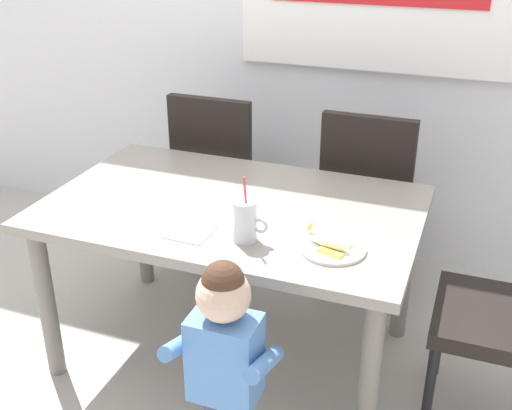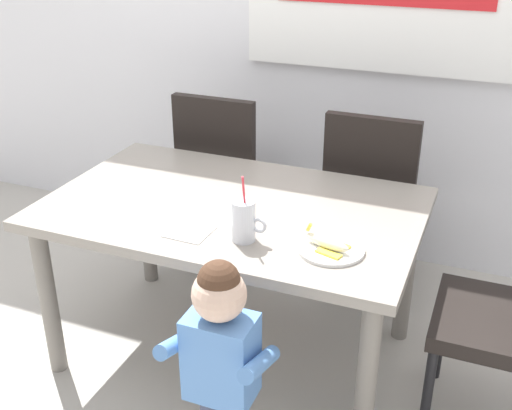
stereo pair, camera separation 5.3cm
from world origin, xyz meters
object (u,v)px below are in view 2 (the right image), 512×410
object	(u,v)px
dining_chair_left	(225,171)
milk_cup	(244,223)
dining_table	(233,224)
paper_napkin	(190,231)
dining_chair_right	(372,195)
peeled_banana	(328,243)
snack_plate	(331,249)
toddler_standing	(221,348)

from	to	relation	value
dining_chair_left	milk_cup	bearing A→B (deg)	118.42
dining_table	paper_napkin	world-z (taller)	paper_napkin
dining_chair_left	dining_chair_right	size ratio (longest dim) A/B	1.00
dining_chair_right	milk_cup	distance (m)	1.00
dining_chair_right	milk_cup	world-z (taller)	milk_cup
dining_table	milk_cup	size ratio (longest dim) A/B	5.81
dining_table	milk_cup	distance (m)	0.34
dining_table	paper_napkin	size ratio (longest dim) A/B	9.74
milk_cup	peeled_banana	distance (m)	0.30
dining_chair_left	peeled_banana	bearing A→B (deg)	131.52
peeled_banana	paper_napkin	world-z (taller)	peeled_banana
dining_table	dining_chair_left	size ratio (longest dim) A/B	1.52
peeled_banana	paper_napkin	xyz separation A→B (m)	(-0.50, -0.05, -0.03)
dining_chair_right	paper_napkin	size ratio (longest dim) A/B	6.40
dining_table	snack_plate	xyz separation A→B (m)	(0.46, -0.21, 0.10)
snack_plate	peeled_banana	bearing A→B (deg)	-148.38
dining_chair_left	peeled_banana	world-z (taller)	dining_chair_left
dining_chair_right	peeled_banana	world-z (taller)	dining_chair_right
dining_chair_left	paper_napkin	xyz separation A→B (m)	(0.30, -0.96, 0.18)
snack_plate	paper_napkin	world-z (taller)	snack_plate
dining_chair_left	toddler_standing	bearing A→B (deg)	114.03
milk_cup	snack_plate	world-z (taller)	milk_cup
snack_plate	peeled_banana	world-z (taller)	peeled_banana
dining_chair_right	paper_napkin	xyz separation A→B (m)	(-0.47, -0.95, 0.18)
snack_plate	paper_napkin	size ratio (longest dim) A/B	1.53
dining_chair_right	milk_cup	bearing A→B (deg)	74.33
paper_napkin	snack_plate	bearing A→B (deg)	6.57
milk_cup	dining_chair_left	bearing A→B (deg)	118.42
dining_chair_right	snack_plate	bearing A→B (deg)	92.76
dining_chair_right	milk_cup	xyz separation A→B (m)	(-0.26, -0.93, 0.25)
snack_plate	dining_chair_right	bearing A→B (deg)	92.76
snack_plate	toddler_standing	bearing A→B (deg)	-121.05
milk_cup	peeled_banana	size ratio (longest dim) A/B	1.44
dining_table	milk_cup	world-z (taller)	milk_cup
peeled_banana	paper_napkin	bearing A→B (deg)	-174.06
toddler_standing	peeled_banana	bearing A→B (deg)	59.72
milk_cup	paper_napkin	distance (m)	0.22
toddler_standing	milk_cup	world-z (taller)	milk_cup
dining_chair_right	snack_plate	size ratio (longest dim) A/B	4.17
dining_chair_left	dining_chair_right	world-z (taller)	same
snack_plate	dining_chair_left	bearing A→B (deg)	132.13
toddler_standing	peeled_banana	world-z (taller)	toddler_standing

